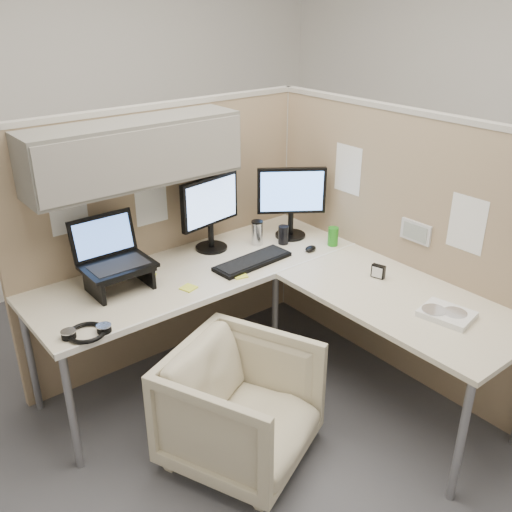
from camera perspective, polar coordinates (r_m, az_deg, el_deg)
ground at (r=3.45m, az=1.35°, el=-14.77°), size 4.50×4.50×0.00m
partition_back at (r=3.40m, az=-10.35°, el=5.59°), size 2.00×0.36×1.63m
partition_right at (r=3.55m, az=13.40°, el=1.26°), size 0.07×2.03×1.63m
desk at (r=3.21m, az=1.73°, el=-3.25°), size 2.00×1.98×0.73m
office_chair at (r=2.94m, az=-1.50°, el=-14.41°), size 0.85×0.83×0.68m
monitor_left at (r=3.50m, az=-4.61°, el=4.84°), size 0.44×0.20×0.47m
monitor_right at (r=3.69m, az=3.56°, el=5.93°), size 0.38×0.28×0.47m
laptop_station at (r=3.16m, az=-13.92°, el=-0.66°), size 0.37×0.32×0.38m
keyboard at (r=3.39m, az=-0.35°, el=-0.56°), size 0.51×0.19×0.02m
mouse at (r=3.57m, az=5.48°, el=0.74°), size 0.10×0.07×0.03m
travel_mug at (r=3.63m, az=0.12°, el=2.35°), size 0.07×0.07×0.16m
soda_can_green at (r=3.65m, az=7.71°, el=1.95°), size 0.07×0.07×0.12m
soda_can_silver at (r=3.65m, az=2.76°, el=2.12°), size 0.07×0.07×0.12m
sticky_note_a at (r=3.14m, az=-6.77°, el=-3.19°), size 0.09×0.09×0.01m
sticky_note_b at (r=3.25m, az=-1.62°, el=-1.96°), size 0.09×0.09×0.01m
sticky_note_c at (r=3.31m, az=-10.79°, el=-1.92°), size 0.10×0.10×0.01m
headphones at (r=2.82m, az=-16.58°, el=-7.33°), size 0.24×0.24×0.03m
paper_stack at (r=3.00m, az=18.53°, el=-5.52°), size 0.24×0.28×0.03m
desk_clock at (r=3.29m, az=12.12°, el=-1.52°), size 0.05×0.08×0.08m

